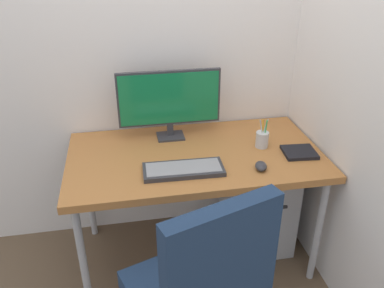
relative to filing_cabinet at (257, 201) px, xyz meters
name	(u,v)px	position (x,y,z in m)	size (l,w,h in m)	color
ground_plane	(195,253)	(-0.42, -0.08, -0.30)	(8.00, 8.00, 0.00)	brown
wall_back	(182,18)	(-0.42, 0.33, 1.10)	(2.87, 0.04, 2.80)	white
wall_side_right	(359,37)	(0.31, -0.29, 1.10)	(0.04, 2.23, 2.80)	white
desk	(195,162)	(-0.42, -0.08, 0.39)	(1.41, 0.77, 0.74)	#B27038
filing_cabinet	(257,201)	(0.00, 0.00, 0.00)	(0.37, 0.49, 0.60)	#B2B5BA
monitor	(169,100)	(-0.53, 0.15, 0.68)	(0.60, 0.13, 0.41)	#333338
keyboard	(183,169)	(-0.52, -0.26, 0.46)	(0.42, 0.18, 0.03)	#333338
mouse	(261,166)	(-0.12, -0.32, 0.46)	(0.06, 0.09, 0.04)	#333338
pen_holder	(262,139)	(-0.03, -0.08, 0.49)	(0.07, 0.07, 0.17)	silver
notebook	(299,152)	(0.14, -0.20, 0.45)	(0.18, 0.16, 0.02)	black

